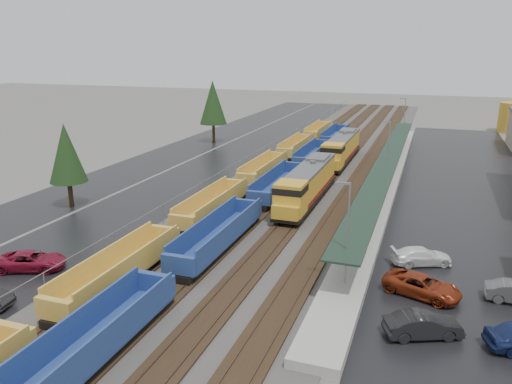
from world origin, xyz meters
The scene contains 17 objects.
ballast_strip centered at (0.00, 60.00, 0.04)m, with size 20.00×160.00×0.08m, color #302D2B.
trackbed centered at (0.00, 60.00, 0.16)m, with size 14.60×160.00×0.22m.
west_parking_lot centered at (-15.00, 60.00, 0.01)m, with size 10.00×160.00×0.02m, color black.
west_road centered at (-25.00, 60.00, 0.01)m, with size 9.00×160.00×0.02m, color black.
east_commuter_lot centered at (19.00, 50.00, 0.01)m, with size 16.00×100.00×0.02m, color black.
station_platform centered at (9.50, 50.01, 0.73)m, with size 3.00×80.00×8.00m.
chainlink_fence centered at (-9.50, 58.44, 1.61)m, with size 0.08×160.04×2.02m.
tree_west_near centered at (-22.00, 30.00, 5.82)m, with size 3.96×3.96×9.00m.
tree_west_far centered at (-23.00, 70.00, 7.12)m, with size 4.84×4.84×11.00m.
locomotive_lead centered at (2.00, 39.03, 2.27)m, with size 2.82×18.61×4.21m.
locomotive_trail centered at (2.00, 60.03, 2.27)m, with size 2.82×18.61×4.21m.
well_string_yellow centered at (-6.00, 31.85, 1.15)m, with size 2.60×111.59×2.30m.
well_string_blue centered at (-2.00, 33.01, 1.18)m, with size 2.68×102.72×2.38m.
parked_car_west_c centered at (-14.00, 15.56, 0.71)m, with size 5.14×2.37×1.43m, color maroon.
parked_car_east_a centered at (14.85, 15.85, 0.75)m, with size 4.56×1.59×1.50m, color black.
parked_car_east_b centered at (14.64, 21.20, 0.73)m, with size 5.25×2.42×1.46m, color maroon.
parked_car_east_c centered at (14.43, 26.62, 0.69)m, with size 4.74×1.93×1.38m, color white.
Camera 1 is at (14.24, -12.10, 16.59)m, focal length 35.00 mm.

